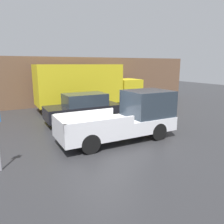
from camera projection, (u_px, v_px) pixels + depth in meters
ground_plane at (107, 145)px, 9.39m from camera, size 60.00×60.00×0.00m
building_wall at (51, 82)px, 17.66m from camera, size 28.00×0.15×4.01m
pickup_truck at (128, 117)px, 10.11m from camera, size 5.41×1.99×2.19m
car at (84, 108)px, 12.93m from camera, size 4.40×1.82×1.73m
delivery_truck at (86, 85)px, 16.77m from camera, size 8.33×2.37×3.41m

